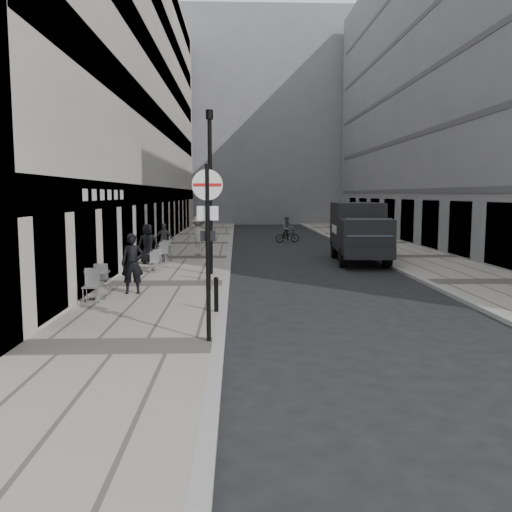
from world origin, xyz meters
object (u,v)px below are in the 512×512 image
(lamppost, at_px, (210,184))
(cyclist, at_px, (287,232))
(sign_post, at_px, (208,229))
(walking_man, at_px, (132,264))
(panel_van, at_px, (359,229))

(lamppost, bearing_deg, cyclist, 73.79)
(sign_post, relative_size, cyclist, 2.11)
(sign_post, distance_m, cyclist, 24.48)
(walking_man, distance_m, lamppost, 5.15)
(cyclist, bearing_deg, walking_man, -121.55)
(panel_van, bearing_deg, sign_post, -109.73)
(walking_man, xyz_separation_m, sign_post, (2.57, -5.44, 1.39))
(walking_man, distance_m, panel_van, 12.16)
(lamppost, bearing_deg, panel_van, 33.78)
(walking_man, bearing_deg, cyclist, 66.90)
(sign_post, height_order, lamppost, lamppost)
(walking_man, height_order, lamppost, lamppost)
(sign_post, height_order, cyclist, sign_post)
(walking_man, xyz_separation_m, cyclist, (6.44, 18.67, -0.37))
(cyclist, bearing_deg, panel_van, -89.65)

